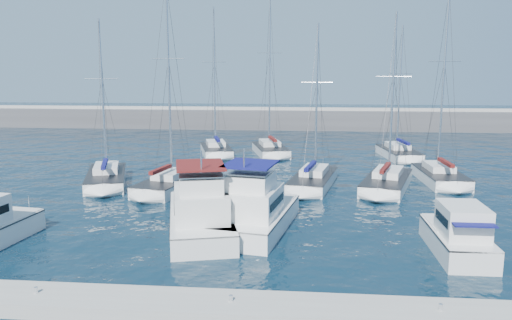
# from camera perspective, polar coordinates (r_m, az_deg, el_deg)

# --- Properties ---
(ground) EXTENTS (220.00, 220.00, 0.00)m
(ground) POSITION_cam_1_polar(r_m,az_deg,el_deg) (30.73, 0.05, -7.79)
(ground) COLOR black
(ground) RESTS_ON ground
(breakwater) EXTENTS (160.00, 6.00, 4.45)m
(breakwater) POSITION_cam_1_polar(r_m,az_deg,el_deg) (81.57, 3.39, 4.35)
(breakwater) COLOR #424244
(breakwater) RESTS_ON ground
(dock) EXTENTS (40.00, 2.20, 0.60)m
(dock) POSITION_cam_1_polar(r_m,az_deg,el_deg) (20.49, -2.88, -16.56)
(dock) COLOR gray
(dock) RESTS_ON ground
(dock_cleat_near_port) EXTENTS (0.16, 0.16, 0.25)m
(dock_cleat_near_port) POSITION_cam_1_polar(r_m,az_deg,el_deg) (22.78, -23.84, -13.43)
(dock_cleat_near_port) COLOR silver
(dock_cleat_near_port) RESTS_ON dock
(dock_cleat_centre) EXTENTS (0.16, 0.16, 0.25)m
(dock_cleat_centre) POSITION_cam_1_polar(r_m,az_deg,el_deg) (20.30, -2.89, -15.49)
(dock_cleat_centre) COLOR silver
(dock_cleat_centre) RESTS_ON dock
(dock_cleat_near_stbd) EXTENTS (0.16, 0.16, 0.25)m
(dock_cleat_near_stbd) POSITION_cam_1_polar(r_m,az_deg,el_deg) (20.82, 20.35, -15.47)
(dock_cleat_near_stbd) COLOR silver
(dock_cleat_near_stbd) RESTS_ON dock
(motor_yacht_port_inner) EXTENTS (5.93, 10.49, 4.69)m
(motor_yacht_port_inner) POSITION_cam_1_polar(r_m,az_deg,el_deg) (29.85, -6.38, -6.13)
(motor_yacht_port_inner) COLOR silver
(motor_yacht_port_inner) RESTS_ON ground
(motor_yacht_stbd_inner) EXTENTS (5.16, 9.00, 4.69)m
(motor_yacht_stbd_inner) POSITION_cam_1_polar(r_m,az_deg,el_deg) (29.87, -0.20, -6.05)
(motor_yacht_stbd_inner) COLOR silver
(motor_yacht_stbd_inner) RESTS_ON ground
(motor_yacht_stbd_outer) EXTENTS (2.52, 6.08, 3.20)m
(motor_yacht_stbd_outer) POSITION_cam_1_polar(r_m,az_deg,el_deg) (28.32, 22.12, -8.17)
(motor_yacht_stbd_outer) COLOR silver
(motor_yacht_stbd_outer) RESTS_ON ground
(sailboat_mid_a) EXTENTS (5.66, 9.16, 13.99)m
(sailboat_mid_a) POSITION_cam_1_polar(r_m,az_deg,el_deg) (44.17, -16.72, -1.92)
(sailboat_mid_a) COLOR silver
(sailboat_mid_a) RESTS_ON ground
(sailboat_mid_b) EXTENTS (4.39, 7.58, 16.65)m
(sailboat_mid_b) POSITION_cam_1_polar(r_m,az_deg,el_deg) (40.41, -10.00, -2.68)
(sailboat_mid_b) COLOR silver
(sailboat_mid_b) RESTS_ON ground
(sailboat_mid_c) EXTENTS (4.54, 8.67, 13.54)m
(sailboat_mid_c) POSITION_cam_1_polar(r_m,az_deg,el_deg) (41.60, 6.56, -2.29)
(sailboat_mid_c) COLOR silver
(sailboat_mid_c) RESTS_ON ground
(sailboat_mid_d) EXTENTS (5.57, 9.11, 14.35)m
(sailboat_mid_d) POSITION_cam_1_polar(r_m,az_deg,el_deg) (42.00, 14.74, -2.44)
(sailboat_mid_d) COLOR silver
(sailboat_mid_d) RESTS_ON ground
(sailboat_mid_e) EXTENTS (3.37, 7.80, 16.40)m
(sailboat_mid_e) POSITION_cam_1_polar(r_m,az_deg,el_deg) (45.60, 20.26, -1.70)
(sailboat_mid_e) COLOR silver
(sailboat_mid_e) RESTS_ON ground
(sailboat_back_a) EXTENTS (4.94, 7.87, 16.63)m
(sailboat_back_a) POSITION_cam_1_polar(r_m,az_deg,el_deg) (56.71, -4.58, 1.18)
(sailboat_back_a) COLOR silver
(sailboat_back_a) RESTS_ON ground
(sailboat_back_b) EXTENTS (4.94, 8.27, 18.30)m
(sailboat_back_b) POSITION_cam_1_polar(r_m,az_deg,el_deg) (56.83, 1.65, 1.24)
(sailboat_back_b) COLOR silver
(sailboat_back_b) RESTS_ON ground
(sailboat_back_c) EXTENTS (4.03, 8.17, 14.52)m
(sailboat_back_c) POSITION_cam_1_polar(r_m,az_deg,el_deg) (56.78, 15.97, 0.79)
(sailboat_back_c) COLOR silver
(sailboat_back_c) RESTS_ON ground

